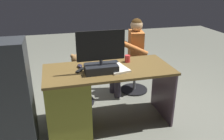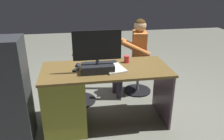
{
  "view_description": "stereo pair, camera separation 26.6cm",
  "coord_description": "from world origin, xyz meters",
  "px_view_note": "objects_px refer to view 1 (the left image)",
  "views": [
    {
      "loc": [
        0.6,
        2.79,
        1.77
      ],
      "look_at": [
        -0.13,
        -0.0,
        0.6
      ],
      "focal_mm": 36.75,
      "sensor_mm": 36.0,
      "label": 1
    },
    {
      "loc": [
        0.34,
        2.85,
        1.77
      ],
      "look_at": [
        -0.13,
        -0.0,
        0.6
      ],
      "focal_mm": 36.75,
      "sensor_mm": 36.0,
      "label": 2
    }
  ],
  "objects_px": {
    "desk": "(76,98)",
    "keyboard": "(102,64)",
    "tv_remote": "(80,70)",
    "monitor": "(101,59)",
    "visitor_chair": "(135,76)",
    "computer_mouse": "(80,66)",
    "teddy_bear": "(76,66)",
    "person": "(131,51)",
    "cup": "(127,59)",
    "office_chair_teddy": "(78,88)"
  },
  "relations": [
    {
      "from": "desk",
      "to": "office_chair_teddy",
      "type": "distance_m",
      "value": 0.62
    },
    {
      "from": "monitor",
      "to": "cup",
      "type": "bearing_deg",
      "value": -147.41
    },
    {
      "from": "keyboard",
      "to": "cup",
      "type": "distance_m",
      "value": 0.34
    },
    {
      "from": "monitor",
      "to": "keyboard",
      "type": "height_order",
      "value": "monitor"
    },
    {
      "from": "tv_remote",
      "to": "monitor",
      "type": "bearing_deg",
      "value": -170.54
    },
    {
      "from": "teddy_bear",
      "to": "visitor_chair",
      "type": "bearing_deg",
      "value": -170.22
    },
    {
      "from": "visitor_chair",
      "to": "office_chair_teddy",
      "type": "bearing_deg",
      "value": 10.48
    },
    {
      "from": "monitor",
      "to": "teddy_bear",
      "type": "relative_size",
      "value": 1.66
    },
    {
      "from": "cup",
      "to": "visitor_chair",
      "type": "bearing_deg",
      "value": -118.93
    },
    {
      "from": "keyboard",
      "to": "computer_mouse",
      "type": "xyz_separation_m",
      "value": [
        0.28,
        0.02,
        0.01
      ]
    },
    {
      "from": "monitor",
      "to": "visitor_chair",
      "type": "relative_size",
      "value": 1.2
    },
    {
      "from": "monitor",
      "to": "visitor_chair",
      "type": "height_order",
      "value": "monitor"
    },
    {
      "from": "monitor",
      "to": "computer_mouse",
      "type": "relative_size",
      "value": 5.64
    },
    {
      "from": "monitor",
      "to": "tv_remote",
      "type": "height_order",
      "value": "monitor"
    },
    {
      "from": "computer_mouse",
      "to": "visitor_chair",
      "type": "relative_size",
      "value": 0.21
    },
    {
      "from": "computer_mouse",
      "to": "tv_remote",
      "type": "relative_size",
      "value": 0.64
    },
    {
      "from": "tv_remote",
      "to": "teddy_bear",
      "type": "height_order",
      "value": "teddy_bear"
    },
    {
      "from": "keyboard",
      "to": "visitor_chair",
      "type": "xyz_separation_m",
      "value": [
        -0.67,
        -0.62,
        -0.5
      ]
    },
    {
      "from": "desk",
      "to": "teddy_bear",
      "type": "distance_m",
      "value": 0.64
    },
    {
      "from": "keyboard",
      "to": "cup",
      "type": "xyz_separation_m",
      "value": [
        -0.34,
        -0.01,
        0.04
      ]
    },
    {
      "from": "cup",
      "to": "keyboard",
      "type": "bearing_deg",
      "value": 1.79
    },
    {
      "from": "desk",
      "to": "office_chair_teddy",
      "type": "height_order",
      "value": "desk"
    },
    {
      "from": "monitor",
      "to": "tv_remote",
      "type": "relative_size",
      "value": 3.61
    },
    {
      "from": "desk",
      "to": "tv_remote",
      "type": "bearing_deg",
      "value": -171.47
    },
    {
      "from": "tv_remote",
      "to": "desk",
      "type": "bearing_deg",
      "value": 42.53
    },
    {
      "from": "desk",
      "to": "monitor",
      "type": "bearing_deg",
      "value": 161.96
    },
    {
      "from": "office_chair_teddy",
      "to": "person",
      "type": "distance_m",
      "value": 1.0
    },
    {
      "from": "keyboard",
      "to": "visitor_chair",
      "type": "distance_m",
      "value": 1.05
    },
    {
      "from": "tv_remote",
      "to": "visitor_chair",
      "type": "relative_size",
      "value": 0.33
    },
    {
      "from": "monitor",
      "to": "desk",
      "type": "bearing_deg",
      "value": -18.04
    },
    {
      "from": "desk",
      "to": "tv_remote",
      "type": "height_order",
      "value": "tv_remote"
    },
    {
      "from": "keyboard",
      "to": "office_chair_teddy",
      "type": "relative_size",
      "value": 0.88
    },
    {
      "from": "tv_remote",
      "to": "visitor_chair",
      "type": "distance_m",
      "value": 1.33
    },
    {
      "from": "cup",
      "to": "visitor_chair",
      "type": "height_order",
      "value": "cup"
    },
    {
      "from": "teddy_bear",
      "to": "desk",
      "type": "bearing_deg",
      "value": 82.67
    },
    {
      "from": "desk",
      "to": "person",
      "type": "distance_m",
      "value": 1.25
    },
    {
      "from": "desk",
      "to": "teddy_bear",
      "type": "height_order",
      "value": "teddy_bear"
    },
    {
      "from": "keyboard",
      "to": "tv_remote",
      "type": "distance_m",
      "value": 0.33
    },
    {
      "from": "monitor",
      "to": "visitor_chair",
      "type": "distance_m",
      "value": 1.31
    },
    {
      "from": "computer_mouse",
      "to": "office_chair_teddy",
      "type": "distance_m",
      "value": 0.7
    },
    {
      "from": "desk",
      "to": "keyboard",
      "type": "height_order",
      "value": "keyboard"
    },
    {
      "from": "desk",
      "to": "monitor",
      "type": "xyz_separation_m",
      "value": [
        -0.29,
        0.1,
        0.51
      ]
    },
    {
      "from": "office_chair_teddy",
      "to": "teddy_bear",
      "type": "distance_m",
      "value": 0.34
    },
    {
      "from": "visitor_chair",
      "to": "person",
      "type": "xyz_separation_m",
      "value": [
        0.08,
        0.01,
        0.44
      ]
    },
    {
      "from": "office_chair_teddy",
      "to": "tv_remote",
      "type": "bearing_deg",
      "value": 88.57
    },
    {
      "from": "desk",
      "to": "keyboard",
      "type": "bearing_deg",
      "value": -157.43
    },
    {
      "from": "computer_mouse",
      "to": "visitor_chair",
      "type": "height_order",
      "value": "computer_mouse"
    },
    {
      "from": "desk",
      "to": "monitor",
      "type": "relative_size",
      "value": 2.84
    },
    {
      "from": "keyboard",
      "to": "tv_remote",
      "type": "xyz_separation_m",
      "value": [
        0.29,
        0.14,
        -0.0
      ]
    },
    {
      "from": "desk",
      "to": "person",
      "type": "height_order",
      "value": "person"
    }
  ]
}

